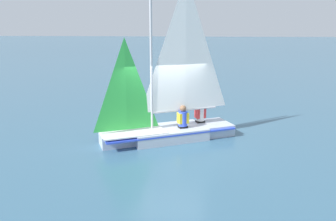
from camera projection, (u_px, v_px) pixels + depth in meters
name	position (u px, v px, depth m)	size (l,w,h in m)	color
ground_plane	(168.00, 139.00, 11.13)	(260.00, 260.00, 0.00)	#38607A
sailboat_main	(169.00, 116.00, 10.95)	(3.23, 4.58, 5.36)	#B2BCCC
sailor_helm	(183.00, 121.00, 10.99)	(0.40, 0.42, 1.16)	black
sailor_crew	(200.00, 116.00, 11.63)	(0.40, 0.42, 1.16)	black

